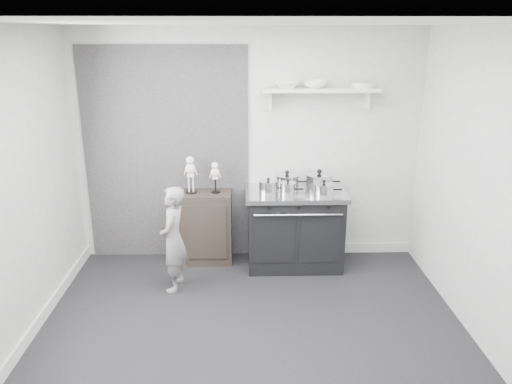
% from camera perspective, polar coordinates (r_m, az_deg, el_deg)
% --- Properties ---
extents(ground, '(4.00, 4.00, 0.00)m').
position_cam_1_polar(ground, '(4.71, -0.54, -16.21)').
color(ground, black).
rests_on(ground, ground).
extents(room_shell, '(4.02, 3.62, 2.71)m').
position_cam_1_polar(room_shell, '(4.16, -1.86, 3.99)').
color(room_shell, '#B2B2AF').
rests_on(room_shell, ground).
extents(wall_shelf, '(1.30, 0.26, 0.24)m').
position_cam_1_polar(wall_shelf, '(5.67, 7.38, 11.40)').
color(wall_shelf, silver).
rests_on(wall_shelf, room_shell).
extents(stove, '(1.14, 0.71, 0.91)m').
position_cam_1_polar(stove, '(5.83, 4.42, -4.10)').
color(stove, black).
rests_on(stove, ground).
extents(side_cabinet, '(0.66, 0.38, 0.86)m').
position_cam_1_polar(side_cabinet, '(5.95, -5.98, -3.98)').
color(side_cabinet, black).
rests_on(side_cabinet, ground).
extents(child, '(0.33, 0.45, 1.14)m').
position_cam_1_polar(child, '(5.29, -9.42, -5.35)').
color(child, gray).
rests_on(child, ground).
extents(pot_front_left, '(0.29, 0.21, 0.19)m').
position_cam_1_polar(pot_front_left, '(5.51, 1.40, 0.52)').
color(pot_front_left, silver).
rests_on(pot_front_left, stove).
extents(pot_back_left, '(0.37, 0.28, 0.21)m').
position_cam_1_polar(pot_back_left, '(5.76, 3.57, 1.27)').
color(pot_back_left, silver).
rests_on(pot_back_left, stove).
extents(pot_back_right, '(0.41, 0.32, 0.23)m').
position_cam_1_polar(pot_back_right, '(5.77, 7.22, 1.27)').
color(pot_back_right, silver).
rests_on(pot_back_right, stove).
extents(pot_front_right, '(0.32, 0.23, 0.18)m').
position_cam_1_polar(pot_front_right, '(5.54, 7.76, 0.34)').
color(pot_front_right, silver).
rests_on(pot_front_right, stove).
extents(pot_front_center, '(0.26, 0.18, 0.17)m').
position_cam_1_polar(pot_front_center, '(5.52, 3.67, 0.40)').
color(pot_front_center, silver).
rests_on(pot_front_center, stove).
extents(skeleton_full, '(0.14, 0.09, 0.50)m').
position_cam_1_polar(skeleton_full, '(5.74, -7.50, 2.30)').
color(skeleton_full, white).
rests_on(skeleton_full, side_cabinet).
extents(skeleton_torso, '(0.12, 0.07, 0.42)m').
position_cam_1_polar(skeleton_torso, '(5.73, -4.69, 1.93)').
color(skeleton_torso, white).
rests_on(skeleton_torso, side_cabinet).
extents(bowl_large, '(0.29, 0.29, 0.07)m').
position_cam_1_polar(bowl_large, '(5.61, 3.49, 12.14)').
color(bowl_large, white).
rests_on(bowl_large, wall_shelf).
extents(bowl_small, '(0.27, 0.27, 0.08)m').
position_cam_1_polar(bowl_small, '(5.65, 6.78, 12.15)').
color(bowl_small, white).
rests_on(bowl_small, wall_shelf).
extents(plate_stack, '(0.25, 0.25, 0.06)m').
position_cam_1_polar(plate_stack, '(5.75, 12.11, 11.86)').
color(plate_stack, silver).
rests_on(plate_stack, wall_shelf).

